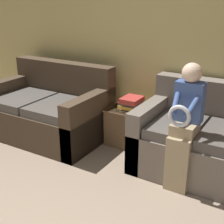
{
  "coord_description": "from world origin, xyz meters",
  "views": [
    {
      "loc": [
        1.37,
        -0.71,
        1.8
      ],
      "look_at": [
        -0.07,
        1.72,
        0.74
      ],
      "focal_mm": 50.0,
      "sensor_mm": 36.0,
      "label": 1
    }
  ],
  "objects_px": {
    "couch_side": "(49,112)",
    "book_stack": "(131,103)",
    "child_left_seated": "(185,121)",
    "side_shelf": "(131,125)"
  },
  "relations": [
    {
      "from": "child_left_seated",
      "to": "book_stack",
      "type": "xyz_separation_m",
      "value": [
        -0.88,
        0.6,
        -0.15
      ]
    },
    {
      "from": "couch_side",
      "to": "book_stack",
      "type": "bearing_deg",
      "value": 17.93
    },
    {
      "from": "couch_side",
      "to": "book_stack",
      "type": "xyz_separation_m",
      "value": [
        1.07,
        0.35,
        0.21
      ]
    },
    {
      "from": "couch_side",
      "to": "child_left_seated",
      "type": "xyz_separation_m",
      "value": [
        1.95,
        -0.25,
        0.36
      ]
    },
    {
      "from": "couch_side",
      "to": "side_shelf",
      "type": "distance_m",
      "value": 1.13
    },
    {
      "from": "couch_side",
      "to": "child_left_seated",
      "type": "distance_m",
      "value": 2.0
    },
    {
      "from": "couch_side",
      "to": "book_stack",
      "type": "distance_m",
      "value": 1.15
    },
    {
      "from": "couch_side",
      "to": "child_left_seated",
      "type": "relative_size",
      "value": 1.28
    },
    {
      "from": "child_left_seated",
      "to": "book_stack",
      "type": "distance_m",
      "value": 1.08
    },
    {
      "from": "child_left_seated",
      "to": "side_shelf",
      "type": "relative_size",
      "value": 2.33
    }
  ]
}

